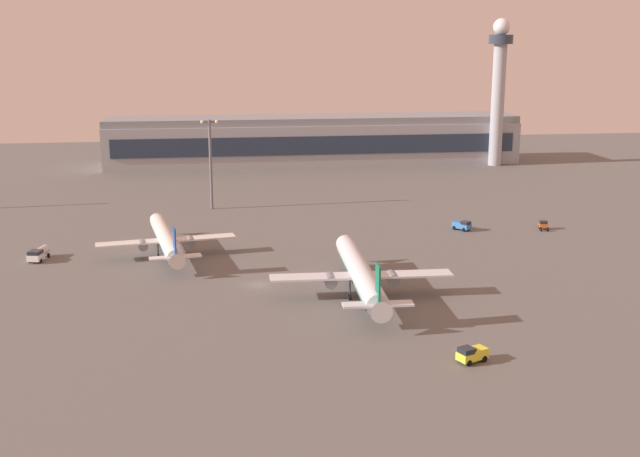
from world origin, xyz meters
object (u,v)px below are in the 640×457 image
Objects in this scene: airplane_taxiway_distant at (361,274)px; airplane_terminal_side at (166,239)px; pushback_tug at (543,225)px; maintenance_van at (462,225)px; control_tower at (499,83)px; fuel_truck at (39,254)px; baggage_tractor at (472,354)px; apron_light_central at (210,158)px.

airplane_terminal_side is at bearing 140.22° from airplane_taxiway_distant.
pushback_tug is (50.11, 41.17, -2.77)m from airplane_taxiway_distant.
airplane_terminal_side is 7.84× the size of maintenance_van.
pushback_tug is at bearing -103.46° from control_tower.
airplane_terminal_side is 24.81m from fuel_truck.
airplane_terminal_side is at bearing 13.20° from baggage_tractor.
fuel_truck is (-130.59, -102.96, -26.55)m from control_tower.
apron_light_central is at bearing -4.52° from baggage_tractor.
fuel_truck is (-24.72, 0.17, -2.06)m from airplane_terminal_side.
maintenance_van is 75.84m from baggage_tractor.
airplane_terminal_side is (-105.87, -103.13, -24.50)m from control_tower.
control_tower is 176.36m from baggage_tractor.
control_tower is 1.24× the size of airplane_taxiway_distant.
airplane_terminal_side is at bearing -167.66° from fuel_truck.
control_tower reaches higher than maintenance_van.
fuel_truck is at bearing -28.82° from maintenance_van.
control_tower is 1.39× the size of airplane_terminal_side.
maintenance_van is at bearing -172.50° from pushback_tug.
control_tower is at bearing 31.45° from apron_light_central.
pushback_tug is 0.52× the size of fuel_truck.
fuel_truck is (-108.56, -10.93, 0.30)m from pushback_tug.
airplane_terminal_side is at bearing -135.75° from control_tower.
airplane_taxiway_distant is 53.46m from maintenance_van.
airplane_taxiway_distant reaches higher than pushback_tug.
control_tower is 168.40m from fuel_truck.
maintenance_van is at bearing 55.71° from airplane_taxiway_distant.
fuel_truck reaches higher than pushback_tug.
pushback_tug is 81.49m from baggage_tractor.
control_tower reaches higher than fuel_truck.
fuel_truck is 0.29× the size of apron_light_central.
apron_light_central is (-34.17, 103.50, 12.00)m from baggage_tractor.
airplane_taxiway_distant is 8.82× the size of maintenance_van.
baggage_tractor is 109.65m from apron_light_central.
maintenance_van is (31.54, 43.08, -2.66)m from airplane_taxiway_distant.
airplane_taxiway_distant is 31.11m from baggage_tractor.
maintenance_van reaches higher than pushback_tug.
airplane_terminal_side is 66.60m from maintenance_van.
control_tower is 14.39× the size of pushback_tug.
airplane_terminal_side reaches higher than pushback_tug.
airplane_terminal_side is (-33.73, 30.07, -0.42)m from airplane_taxiway_distant.
airplane_taxiway_distant is at bearing 165.38° from fuel_truck.
pushback_tug is at bearing -23.72° from apron_light_central.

